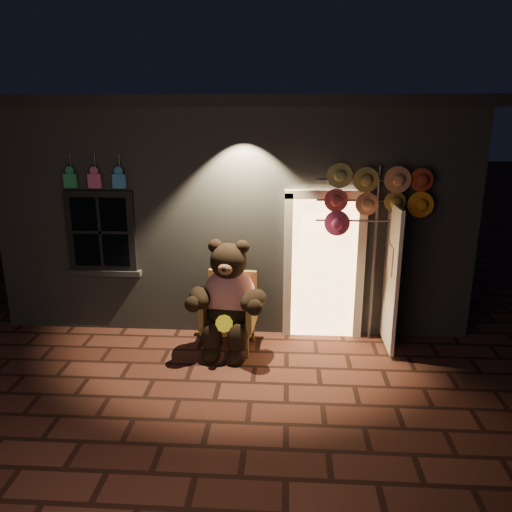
{
  "coord_description": "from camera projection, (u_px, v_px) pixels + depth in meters",
  "views": [
    {
      "loc": [
        0.8,
        -5.49,
        3.23
      ],
      "look_at": [
        0.4,
        1.0,
        1.35
      ],
      "focal_mm": 35.0,
      "sensor_mm": 36.0,
      "label": 1
    }
  ],
  "objects": [
    {
      "name": "hat_rack",
      "position": [
        376.0,
        197.0,
        6.72
      ],
      "size": [
        1.58,
        0.22,
        2.55
      ],
      "color": "#59595E",
      "rests_on": "ground"
    },
    {
      "name": "wicker_armchair",
      "position": [
        230.0,
        311.0,
        7.04
      ],
      "size": [
        0.78,
        0.71,
        1.06
      ],
      "rotation": [
        0.0,
        0.0,
        -0.08
      ],
      "color": "olive",
      "rests_on": "ground"
    },
    {
      "name": "shop_building",
      "position": [
        245.0,
        193.0,
        9.55
      ],
      "size": [
        7.3,
        5.95,
        3.51
      ],
      "color": "slate",
      "rests_on": "ground"
    },
    {
      "name": "teddy_bear",
      "position": [
        228.0,
        299.0,
        6.85
      ],
      "size": [
        1.17,
        0.94,
        1.62
      ],
      "rotation": [
        0.0,
        0.0,
        -0.08
      ],
      "color": "red",
      "rests_on": "ground"
    },
    {
      "name": "ground",
      "position": [
        219.0,
        382.0,
        6.2
      ],
      "size": [
        60.0,
        60.0,
        0.0
      ],
      "primitive_type": "plane",
      "color": "brown",
      "rests_on": "ground"
    }
  ]
}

